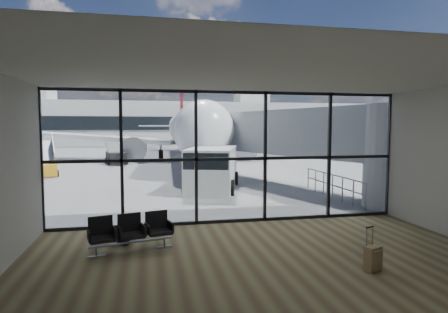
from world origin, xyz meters
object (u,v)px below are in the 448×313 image
object	(u,v)px
seating_row	(131,230)
service_van	(212,168)
suitcase	(373,258)
mobile_stairs	(43,167)
belt_loader	(116,157)
airliner	(188,130)
backpack	(123,238)

from	to	relation	value
seating_row	service_van	distance (m)	9.80
suitcase	service_van	xyz separation A→B (m)	(-1.73, 11.65, 0.83)
service_van	mobile_stairs	size ratio (longest dim) A/B	1.54
suitcase	belt_loader	distance (m)	28.25
airliner	mobile_stairs	bearing A→B (deg)	-129.08
airliner	mobile_stairs	xyz separation A→B (m)	(-11.20, -12.55, -2.45)
backpack	suitcase	xyz separation A→B (m)	(5.69, -3.11, 0.10)
airliner	backpack	bearing A→B (deg)	-96.84
suitcase	belt_loader	size ratio (longest dim) A/B	0.24
belt_loader	seating_row	bearing A→B (deg)	-97.21
service_van	mobile_stairs	world-z (taller)	mobile_stairs
backpack	mobile_stairs	size ratio (longest dim) A/B	0.12
airliner	suitcase	bearing A→B (deg)	-85.91
belt_loader	service_van	bearing A→B (deg)	-81.22
belt_loader	mobile_stairs	size ratio (longest dim) A/B	1.18
backpack	belt_loader	size ratio (longest dim) A/B	0.10
airliner	service_van	distance (m)	20.76
backpack	service_van	distance (m)	9.46
seating_row	mobile_stairs	bearing A→B (deg)	96.99
backpack	service_van	bearing A→B (deg)	88.72
seating_row	airliner	distance (m)	30.16
backpack	belt_loader	xyz separation A→B (m)	(-2.15, 24.03, 0.41)
seating_row	belt_loader	size ratio (longest dim) A/B	0.52
airliner	mobile_stairs	size ratio (longest dim) A/B	10.69
seating_row	service_van	xyz separation A→B (m)	(3.73, 9.04, 0.60)
mobile_stairs	service_van	bearing A→B (deg)	-54.74
suitcase	mobile_stairs	xyz separation A→B (m)	(-12.00, 19.75, 0.25)
suitcase	mobile_stairs	size ratio (longest dim) A/B	0.28
backpack	airliner	xyz separation A→B (m)	(4.89, 29.19, 2.80)
service_van	belt_loader	bearing A→B (deg)	128.16
suitcase	mobile_stairs	bearing A→B (deg)	100.55
backpack	suitcase	bearing A→B (deg)	-5.07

